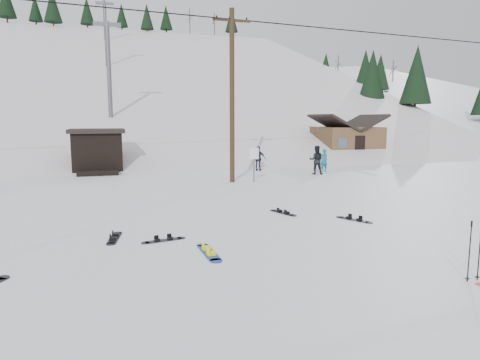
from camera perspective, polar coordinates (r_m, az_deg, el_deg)
name	(u,v)px	position (r m, az deg, el deg)	size (l,w,h in m)	color
ground	(323,276)	(9.69, 11.02, -12.46)	(200.00, 200.00, 0.00)	white
ski_slope	(142,224)	(64.97, -12.92, -5.74)	(60.00, 75.00, 45.00)	silver
ridge_right	(384,208)	(73.22, 18.61, -3.59)	(34.00, 85.00, 36.00)	white
treeline_right	(410,143)	(64.32, 21.77, 4.57)	(20.00, 60.00, 10.00)	black
treeline_crest	(129,135)	(94.13, -14.61, 5.85)	(50.00, 6.00, 10.00)	black
utility_pole	(232,94)	(22.90, -1.07, 11.40)	(2.00, 0.26, 9.00)	#3A2819
trail_sign	(254,159)	(22.90, 1.90, 2.87)	(0.50, 0.09, 1.85)	#595B60
lift_hut	(98,151)	(28.98, -18.46, 3.75)	(3.40, 4.10, 2.75)	black
lift_tower_near	(109,64)	(38.23, -17.10, 14.53)	(2.20, 0.36, 8.00)	#595B60
lift_tower_mid	(106,30)	(59.00, -17.47, 18.52)	(2.20, 0.36, 8.00)	#595B60
lift_tower_far	(104,13)	(79.90, -17.66, 20.43)	(2.20, 0.36, 8.00)	#595B60
cabin	(347,141)	(37.42, 14.04, 5.01)	(5.39, 4.40, 3.77)	brown
hero_snowboard	(209,252)	(11.05, -4.17, -9.56)	(0.35, 1.64, 0.11)	#163A95
ski_poles	(475,250)	(10.30, 28.81, -8.18)	(0.36, 0.10, 1.31)	black
board_scatter_a	(164,240)	(12.28, -10.16, -7.87)	(1.26, 0.43, 0.09)	black
board_scatter_b	(114,238)	(12.81, -16.40, -7.41)	(0.47, 1.37, 0.10)	black
board_scatter_d	(354,219)	(14.97, 14.96, -5.10)	(0.76, 1.24, 0.10)	black
board_scatter_f	(283,213)	(15.59, 5.77, -4.34)	(0.60, 1.26, 0.09)	black
skier_teal	(324,160)	(28.00, 11.12, 2.58)	(0.54, 0.35, 1.47)	#0C6A7D
skier_dark	(316,160)	(26.67, 10.13, 2.64)	(0.86, 0.67, 1.76)	black
skier_pink	(331,149)	(35.70, 12.01, 4.01)	(1.17, 0.67, 1.81)	#F8577D
skier_navy	(258,158)	(28.07, 2.48, 2.89)	(0.95, 0.39, 1.62)	#152036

